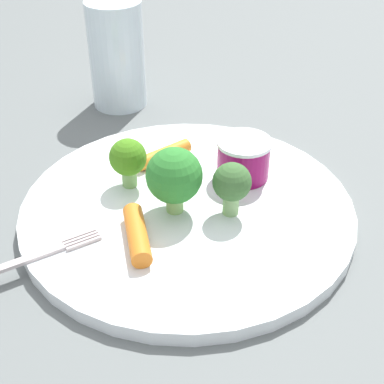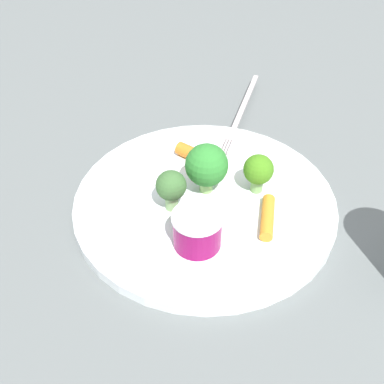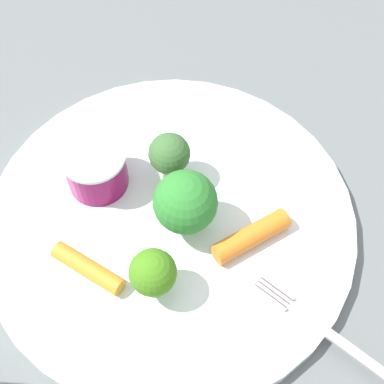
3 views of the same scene
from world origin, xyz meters
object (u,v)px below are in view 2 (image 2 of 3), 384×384
(broccoli_floret_1, at_px, (171,187))
(carrot_stick_1, at_px, (200,157))
(broccoli_floret_0, at_px, (207,166))
(carrot_stick_0, at_px, (267,217))
(plate, at_px, (205,202))
(sauce_cup, at_px, (197,230))
(fork, at_px, (241,112))
(broccoli_floret_2, at_px, (258,171))

(broccoli_floret_1, xyz_separation_m, carrot_stick_1, (-0.07, -0.05, -0.02))
(broccoli_floret_0, height_order, broccoli_floret_1, broccoli_floret_0)
(broccoli_floret_0, xyz_separation_m, carrot_stick_0, (-0.02, 0.07, -0.03))
(plate, height_order, carrot_stick_1, carrot_stick_1)
(sauce_cup, bearing_deg, fork, -137.34)
(carrot_stick_0, bearing_deg, broccoli_floret_1, -44.92)
(broccoli_floret_0, bearing_deg, carrot_stick_0, 108.29)
(plate, xyz_separation_m, sauce_cup, (0.04, 0.05, 0.02))
(carrot_stick_0, bearing_deg, fork, -119.82)
(broccoli_floret_0, bearing_deg, broccoli_floret_2, 147.06)
(broccoli_floret_1, xyz_separation_m, fork, (-0.17, -0.11, -0.03))
(carrot_stick_0, bearing_deg, broccoli_floret_0, -71.71)
(broccoli_floret_0, bearing_deg, fork, -140.71)
(sauce_cup, distance_m, broccoli_floret_1, 0.06)
(plate, xyz_separation_m, broccoli_floret_1, (0.04, -0.01, 0.03))
(plate, bearing_deg, fork, -139.82)
(plate, distance_m, sauce_cup, 0.07)
(broccoli_floret_2, distance_m, carrot_stick_0, 0.05)
(broccoli_floret_0, xyz_separation_m, fork, (-0.12, -0.10, -0.03))
(broccoli_floret_1, distance_m, broccoli_floret_2, 0.09)
(sauce_cup, xyz_separation_m, carrot_stick_0, (-0.07, 0.01, -0.01))
(plate, height_order, sauce_cup, sauce_cup)
(broccoli_floret_0, height_order, broccoli_floret_2, broccoli_floret_0)
(broccoli_floret_1, relative_size, fork, 0.29)
(plate, xyz_separation_m, carrot_stick_1, (-0.03, -0.05, 0.01))
(carrot_stick_1, bearing_deg, plate, 61.68)
(carrot_stick_1, relative_size, fork, 0.38)
(broccoli_floret_1, xyz_separation_m, carrot_stick_0, (-0.07, 0.07, -0.02))
(plate, distance_m, broccoli_floret_2, 0.07)
(broccoli_floret_0, height_order, fork, broccoli_floret_0)
(carrot_stick_0, bearing_deg, sauce_cup, -10.68)
(broccoli_floret_2, bearing_deg, plate, -19.28)
(plate, relative_size, carrot_stick_1, 4.61)
(broccoli_floret_0, distance_m, carrot_stick_0, 0.08)
(sauce_cup, height_order, fork, sauce_cup)
(broccoli_floret_2, height_order, carrot_stick_1, broccoli_floret_2)
(broccoli_floret_2, bearing_deg, broccoli_floret_1, -15.68)
(plate, bearing_deg, broccoli_floret_1, -10.15)
(plate, height_order, broccoli_floret_0, broccoli_floret_0)
(broccoli_floret_1, height_order, fork, broccoli_floret_1)
(plate, height_order, broccoli_floret_2, broccoli_floret_2)
(broccoli_floret_1, distance_m, carrot_stick_0, 0.10)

